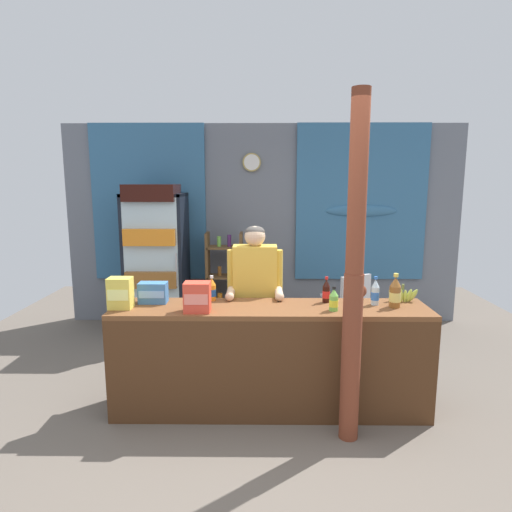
# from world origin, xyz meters

# --- Properties ---
(ground_plane) EXTENTS (7.40, 7.40, 0.00)m
(ground_plane) POSITION_xyz_m (0.00, 1.14, 0.00)
(ground_plane) COLOR #665B51
(back_wall_curtained) EXTENTS (5.35, 0.22, 2.69)m
(back_wall_curtained) POSITION_xyz_m (-0.00, 2.89, 1.39)
(back_wall_curtained) COLOR slate
(back_wall_curtained) RESTS_ON ground
(stall_counter) EXTENTS (2.63, 0.54, 0.91)m
(stall_counter) POSITION_xyz_m (0.04, 0.34, 0.55)
(stall_counter) COLOR brown
(stall_counter) RESTS_ON ground
(timber_post) EXTENTS (0.17, 0.14, 2.56)m
(timber_post) POSITION_xyz_m (0.63, 0.01, 1.23)
(timber_post) COLOR brown
(timber_post) RESTS_ON ground
(drink_fridge) EXTENTS (0.73, 0.70, 1.90)m
(drink_fridge) POSITION_xyz_m (-1.35, 2.32, 1.05)
(drink_fridge) COLOR black
(drink_fridge) RESTS_ON ground
(bottle_shelf_rack) EXTENTS (0.48, 0.28, 1.29)m
(bottle_shelf_rack) POSITION_xyz_m (-0.51, 2.52, 0.66)
(bottle_shelf_rack) COLOR brown
(bottle_shelf_rack) RESTS_ON ground
(plastic_lawn_chair) EXTENTS (0.59, 0.59, 0.86)m
(plastic_lawn_chair) POSITION_xyz_m (1.02, 2.01, 0.49)
(plastic_lawn_chair) COLOR silver
(plastic_lawn_chair) RESTS_ON ground
(shopkeeper) EXTENTS (0.51, 0.42, 1.54)m
(shopkeeper) POSITION_xyz_m (-0.09, 0.88, 0.96)
(shopkeeper) COLOR #28282D
(shopkeeper) RESTS_ON ground
(soda_bottle_iced_tea) EXTENTS (0.09, 0.09, 0.29)m
(soda_bottle_iced_tea) POSITION_xyz_m (1.07, 0.43, 1.03)
(soda_bottle_iced_tea) COLOR brown
(soda_bottle_iced_tea) RESTS_ON stall_counter
(soda_bottle_orange_soda) EXTENTS (0.07, 0.07, 0.22)m
(soda_bottle_orange_soda) POSITION_xyz_m (-0.47, 0.63, 1.00)
(soda_bottle_orange_soda) COLOR orange
(soda_bottle_orange_soda) RESTS_ON stall_counter
(soda_bottle_cola) EXTENTS (0.06, 0.06, 0.22)m
(soda_bottle_cola) POSITION_xyz_m (0.52, 0.58, 1.00)
(soda_bottle_cola) COLOR black
(soda_bottle_cola) RESTS_ON stall_counter
(soda_bottle_water) EXTENTS (0.07, 0.07, 0.24)m
(soda_bottle_water) POSITION_xyz_m (0.92, 0.51, 1.01)
(soda_bottle_water) COLOR silver
(soda_bottle_water) RESTS_ON stall_counter
(soda_bottle_lime_soda) EXTENTS (0.07, 0.07, 0.20)m
(soda_bottle_lime_soda) POSITION_xyz_m (0.55, 0.33, 0.99)
(soda_bottle_lime_soda) COLOR #75C64C
(soda_bottle_lime_soda) RESTS_ON stall_counter
(snack_box_instant_noodle) EXTENTS (0.19, 0.14, 0.26)m
(snack_box_instant_noodle) POSITION_xyz_m (-1.19, 0.38, 1.04)
(snack_box_instant_noodle) COLOR #EAD14C
(snack_box_instant_noodle) RESTS_ON stall_counter
(snack_box_crackers) EXTENTS (0.21, 0.15, 0.24)m
(snack_box_crackers) POSITION_xyz_m (-0.54, 0.29, 1.03)
(snack_box_crackers) COLOR #E5422D
(snack_box_crackers) RESTS_ON stall_counter
(snack_box_biscuit) EXTENTS (0.24, 0.14, 0.18)m
(snack_box_biscuit) POSITION_xyz_m (-0.96, 0.55, 1.00)
(snack_box_biscuit) COLOR #3D75B7
(snack_box_biscuit) RESTS_ON stall_counter
(banana_bunch) EXTENTS (0.27, 0.06, 0.16)m
(banana_bunch) POSITION_xyz_m (1.19, 0.60, 0.97)
(banana_bunch) COLOR #B7C647
(banana_bunch) RESTS_ON stall_counter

